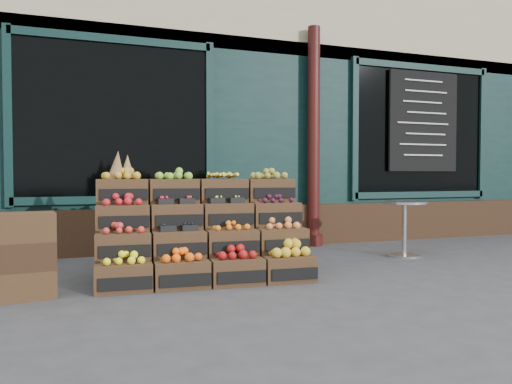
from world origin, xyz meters
name	(u,v)px	position (x,y,z in m)	size (l,w,h in m)	color
ground	(299,278)	(0.00, 0.00, 0.00)	(60.00, 60.00, 0.00)	#3B3B3D
shop_facade	(188,105)	(0.00, 5.11, 2.40)	(12.00, 6.24, 4.80)	black
crate_display	(201,238)	(-0.90, 0.40, 0.40)	(2.13, 1.16, 1.29)	#422C1A
spare_crates	(25,256)	(-2.52, 0.06, 0.36)	(0.52, 0.38, 0.72)	#422C1A
bistro_table	(404,222)	(1.82, 0.73, 0.44)	(0.56, 0.56, 0.70)	silver
shopkeeper	(79,182)	(-2.04, 2.67, 0.94)	(0.69, 0.45, 1.89)	#1B6025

